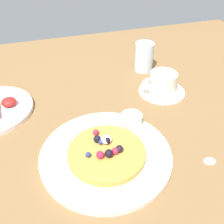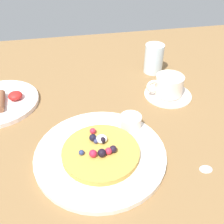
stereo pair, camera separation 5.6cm
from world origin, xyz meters
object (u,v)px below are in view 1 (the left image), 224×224
water_glass (144,57)px  coffee_cup (162,82)px  pancake_plate (105,155)px  coffee_saucer (162,91)px  syrup_ramekin (131,120)px

water_glass → coffee_cup: bearing=-91.0°
pancake_plate → coffee_saucer: (23.67, 20.18, -0.27)cm
pancake_plate → water_glass: (23.78, 34.96, 4.17)cm
syrup_ramekin → pancake_plate: bearing=-140.8°
pancake_plate → syrup_ramekin: bearing=39.2°
syrup_ramekin → coffee_cup: (14.67, 12.96, 0.82)cm
water_glass → pancake_plate: bearing=-124.2°
coffee_saucer → water_glass: (0.11, 14.77, 4.44)cm
coffee_saucer → coffee_cup: size_ratio=1.26×
coffee_saucer → coffee_cup: coffee_cup is taller
syrup_ramekin → coffee_saucer: syrup_ramekin is taller
pancake_plate → syrup_ramekin: 11.63cm
syrup_ramekin → water_glass: size_ratio=0.55×
coffee_saucer → water_glass: water_glass is taller
coffee_cup → coffee_saucer: bearing=1.8°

